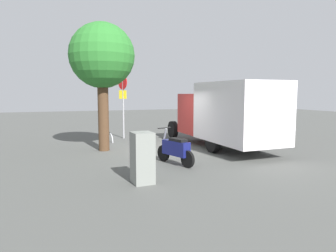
{
  "coord_description": "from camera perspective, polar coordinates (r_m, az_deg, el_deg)",
  "views": [
    {
      "loc": [
        -11.86,
        4.12,
        2.37
      ],
      "look_at": [
        0.06,
        -0.3,
        0.98
      ],
      "focal_mm": 31.99,
      "sensor_mm": 36.0,
      "label": 1
    }
  ],
  "objects": [
    {
      "name": "ground_plane",
      "position": [
        12.78,
        -1.16,
        -4.46
      ],
      "size": [
        60.0,
        60.0,
        0.0
      ],
      "primitive_type": "plane",
      "color": "#4A4C49"
    },
    {
      "name": "box_truck_near",
      "position": [
        13.03,
        10.97,
        2.61
      ],
      "size": [
        6.96,
        2.31,
        2.82
      ],
      "rotation": [
        0.0,
        0.0,
        0.02
      ],
      "color": "black",
      "rests_on": "ground"
    },
    {
      "name": "motorcycle",
      "position": [
        10.0,
        1.46,
        -4.43
      ],
      "size": [
        1.75,
        0.8,
        1.2
      ],
      "rotation": [
        0.0,
        0.0,
        0.33
      ],
      "color": "black",
      "rests_on": "ground"
    },
    {
      "name": "stop_sign",
      "position": [
        15.86,
        -8.58,
        5.63
      ],
      "size": [
        0.71,
        0.33,
        3.33
      ],
      "color": "#9E9EA3",
      "rests_on": "ground"
    },
    {
      "name": "street_tree",
      "position": [
        12.67,
        -12.46,
        12.66
      ],
      "size": [
        2.63,
        2.63,
        5.21
      ],
      "color": "#47301E",
      "rests_on": "ground"
    },
    {
      "name": "utility_cabinet",
      "position": [
        7.96,
        -4.9,
        -6.05
      ],
      "size": [
        0.61,
        0.56,
        1.36
      ],
      "primitive_type": "cube",
      "rotation": [
        0.0,
        0.0,
        0.05
      ],
      "color": "gray",
      "rests_on": "ground"
    },
    {
      "name": "bike_rack_hoop",
      "position": [
        15.03,
        -10.88,
        -2.95
      ],
      "size": [
        0.85,
        0.13,
        0.85
      ],
      "primitive_type": "torus",
      "rotation": [
        1.57,
        0.0,
        0.1
      ],
      "color": "#B7B7BC",
      "rests_on": "ground"
    }
  ]
}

